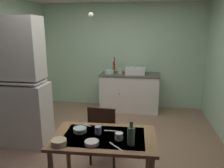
{
  "coord_description": "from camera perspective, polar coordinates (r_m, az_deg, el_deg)",
  "views": [
    {
      "loc": [
        0.68,
        -3.24,
        1.88
      ],
      "look_at": [
        0.14,
        -0.01,
        1.08
      ],
      "focal_mm": 35.45,
      "sensor_mm": 36.0,
      "label": 1
    }
  ],
  "objects": [
    {
      "name": "mug_tall",
      "position": [
        2.47,
        1.8,
        -13.32
      ],
      "size": [
        0.09,
        0.09,
        0.08
      ],
      "primitive_type": "cylinder",
      "color": "white",
      "rests_on": "dining_table"
    },
    {
      "name": "serving_bowl_wide",
      "position": [
        2.44,
        -13.54,
        -14.38
      ],
      "size": [
        0.16,
        0.16,
        0.06
      ],
      "primitive_type": "cylinder",
      "color": "beige",
      "rests_on": "dining_table"
    },
    {
      "name": "hand_pump",
      "position": [
        5.24,
        0.54,
        4.68
      ],
      "size": [
        0.05,
        0.27,
        0.39
      ],
      "color": "maroon",
      "rests_on": "counter_cabinet"
    },
    {
      "name": "stoneware_crock",
      "position": [
        5.16,
        2.12,
        3.33
      ],
      "size": [
        0.1,
        0.1,
        0.13
      ],
      "primitive_type": "cylinder",
      "color": "beige",
      "rests_on": "counter_cabinet"
    },
    {
      "name": "sauce_dish",
      "position": [
        2.39,
        -5.25,
        -14.84
      ],
      "size": [
        0.15,
        0.15,
        0.04
      ],
      "primitive_type": "cylinder",
      "color": "white",
      "rests_on": "dining_table"
    },
    {
      "name": "pendant_bulb",
      "position": [
        3.53,
        -5.45,
        17.29
      ],
      "size": [
        0.08,
        0.08,
        0.08
      ],
      "primitive_type": "sphere",
      "color": "#F9EFCC"
    },
    {
      "name": "sink_basin",
      "position": [
        5.15,
        6.05,
        3.42
      ],
      "size": [
        0.44,
        0.34,
        0.15
      ],
      "color": "silver",
      "rests_on": "counter_cabinet"
    },
    {
      "name": "counter_cabinet",
      "position": [
        5.28,
        4.55,
        -2.07
      ],
      "size": [
        1.37,
        0.64,
        0.88
      ],
      "color": "silver",
      "rests_on": "ground"
    },
    {
      "name": "dining_table",
      "position": [
        2.6,
        -2.11,
        -15.2
      ],
      "size": [
        1.2,
        0.77,
        0.72
      ],
      "color": "#976D42",
      "rests_on": "ground"
    },
    {
      "name": "hutch_cabinet",
      "position": [
        3.89,
        -23.74,
        -0.84
      ],
      "size": [
        1.05,
        0.46,
        2.09
      ],
      "color": "silver",
      "rests_on": "ground"
    },
    {
      "name": "soup_bowl_small",
      "position": [
        2.66,
        -8.26,
        -11.64
      ],
      "size": [
        0.16,
        0.16,
        0.05
      ],
      "primitive_type": "cylinder",
      "color": "#ADD1C1",
      "rests_on": "dining_table"
    },
    {
      "name": "teaspoon_by_cup",
      "position": [
        2.67,
        -0.42,
        -11.97
      ],
      "size": [
        0.14,
        0.03,
        0.0
      ],
      "primitive_type": "cube",
      "rotation": [
        0.0,
        0.0,
        0.04
      ],
      "color": "beige",
      "rests_on": "dining_table"
    },
    {
      "name": "glass_bottle",
      "position": [
        2.35,
        4.94,
        -13.02
      ],
      "size": [
        0.08,
        0.08,
        0.26
      ],
      "color": "#4C7F56",
      "rests_on": "dining_table"
    },
    {
      "name": "teaspoon_near_bowl",
      "position": [
        2.83,
        -6.67,
        -10.53
      ],
      "size": [
        0.13,
        0.07,
        0.0
      ],
      "primitive_type": "cube",
      "rotation": [
        0.0,
        0.0,
        2.76
      ],
      "color": "beige",
      "rests_on": "dining_table"
    },
    {
      "name": "mug_dark",
      "position": [
        2.59,
        -3.61,
        -11.81
      ],
      "size": [
        0.07,
        0.07,
        0.09
      ],
      "primitive_type": "cylinder",
      "color": "#9EB2C6",
      "rests_on": "dining_table"
    },
    {
      "name": "chair_far_side",
      "position": [
        3.2,
        -2.14,
        -12.22
      ],
      "size": [
        0.42,
        0.42,
        0.88
      ],
      "color": "#37221A",
      "rests_on": "ground"
    },
    {
      "name": "table_knife",
      "position": [
        2.35,
        1.04,
        -15.85
      ],
      "size": [
        0.17,
        0.16,
        0.0
      ],
      "primitive_type": "cube",
      "rotation": [
        0.0,
        0.0,
        2.37
      ],
      "color": "silver",
      "rests_on": "dining_table"
    },
    {
      "name": "mixing_bowl_counter",
      "position": [
        5.18,
        -0.65,
        3.13
      ],
      "size": [
        0.23,
        0.23,
        0.08
      ],
      "primitive_type": "cylinder",
      "color": "#ADD1C1",
      "rests_on": "counter_cabinet"
    },
    {
      "name": "wall_back",
      "position": [
        5.51,
        2.4,
        7.23
      ],
      "size": [
        4.06,
        0.1,
        2.51
      ],
      "primitive_type": "cube",
      "color": "#ABCEAD",
      "rests_on": "ground"
    },
    {
      "name": "ground_plane",
      "position": [
        3.81,
        -2.07,
        -15.81
      ],
      "size": [
        5.28,
        5.28,
        0.0
      ],
      "primitive_type": "plane",
      "color": "#8B6A53"
    }
  ]
}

